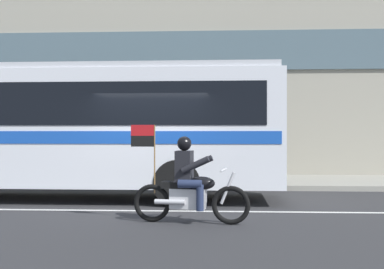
% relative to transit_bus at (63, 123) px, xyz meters
% --- Properties ---
extents(ground_plane, '(60.00, 60.00, 0.00)m').
position_rel_transit_bus_xyz_m(ground_plane, '(2.35, -1.19, -1.88)').
color(ground_plane, '#2B2B2D').
extents(sidewalk_curb, '(28.00, 3.80, 0.15)m').
position_rel_transit_bus_xyz_m(sidewalk_curb, '(2.35, 3.91, -1.81)').
color(sidewalk_curb, gray).
rests_on(sidewalk_curb, ground_plane).
extents(lane_center_stripe, '(26.60, 0.14, 0.01)m').
position_rel_transit_bus_xyz_m(lane_center_stripe, '(2.35, -1.79, -1.88)').
color(lane_center_stripe, silver).
rests_on(lane_center_stripe, ground_plane).
extents(transit_bus, '(10.66, 2.71, 3.22)m').
position_rel_transit_bus_xyz_m(transit_bus, '(0.00, 0.00, 0.00)').
color(transit_bus, silver).
rests_on(transit_bus, ground_plane).
extents(motorcycle_with_rider, '(2.18, 0.68, 1.78)m').
position_rel_transit_bus_xyz_m(motorcycle_with_rider, '(3.32, -3.18, -1.22)').
color(motorcycle_with_rider, black).
rests_on(motorcycle_with_rider, ground_plane).
extents(fire_hydrant, '(0.22, 0.30, 0.75)m').
position_rel_transit_bus_xyz_m(fire_hydrant, '(3.35, 2.70, -1.36)').
color(fire_hydrant, red).
rests_on(fire_hydrant, sidewalk_curb).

